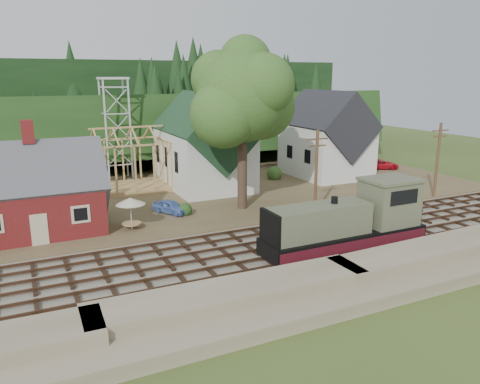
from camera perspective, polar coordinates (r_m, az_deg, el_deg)
name	(u,v)px	position (r m, az deg, el deg)	size (l,w,h in m)	color
ground	(276,248)	(35.62, 4.45, -6.78)	(140.00, 140.00, 0.00)	#384C1E
embankment	(348,294)	(29.20, 13.01, -12.00)	(64.00, 5.00, 1.60)	#7F7259
railroad_bed	(276,247)	(35.59, 4.46, -6.66)	(64.00, 11.00, 0.16)	#726B5B
village_flat	(194,193)	(51.21, -5.67, -0.13)	(64.00, 26.00, 0.30)	brown
hillside	(140,160)	(73.79, -12.12, 3.88)	(70.00, 28.00, 8.00)	#1E3F19
ridge	(118,146)	(89.24, -14.60, 5.47)	(80.00, 20.00, 12.00)	black
depot	(35,197)	(40.83, -23.75, -0.51)	(10.80, 7.41, 9.00)	#5B1614
church	(204,144)	(52.47, -4.37, 5.84)	(8.40, 15.17, 13.00)	silver
farmhouse	(326,139)	(59.60, 10.44, 6.33)	(8.40, 10.80, 10.60)	silver
timber_frame	(129,163)	(52.70, -13.40, 3.43)	(8.20, 6.20, 6.99)	tan
lattice_tower	(114,98)	(57.80, -15.12, 11.00)	(3.20, 3.20, 12.12)	silver
big_tree	(244,103)	(43.28, 0.44, 10.84)	(10.90, 8.40, 14.70)	#38281E
telegraph_pole_near	(316,172)	(42.30, 9.26, 2.42)	(2.20, 0.28, 8.00)	#4C331E
telegraph_pole_far	(437,159)	(52.25, 22.93, 3.70)	(2.20, 0.28, 8.00)	#4C331E
locomotive	(350,223)	(34.97, 13.32, -3.69)	(12.65, 3.16, 5.04)	black
car_blue	(171,207)	(43.39, -8.46, -1.78)	(1.47, 3.64, 1.24)	#5F83CC
car_red	(381,164)	(66.20, 16.86, 3.26)	(2.10, 4.55, 1.26)	red
patio_set	(130,202)	(39.08, -13.23, -1.25)	(2.40, 2.40, 2.67)	silver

